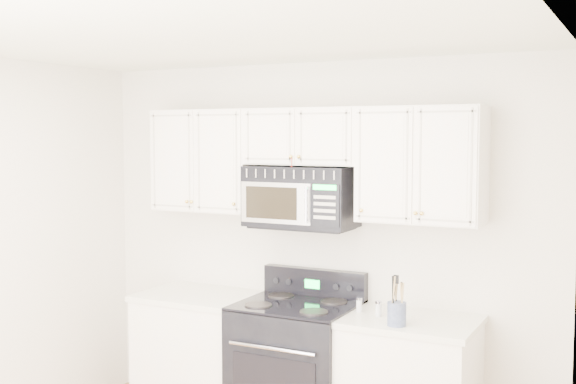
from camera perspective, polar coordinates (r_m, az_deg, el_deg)
The scene contains 8 objects.
room at distance 3.72m, azimuth -9.18°, elevation -7.71°, with size 3.51×3.51×2.61m.
base_cabinet_left at distance 5.53m, azimuth -6.93°, elevation -12.96°, with size 0.86×0.65×0.92m.
range at distance 5.11m, azimuth 0.71°, elevation -13.73°, with size 0.79×0.71×1.13m.
upper_cabinets at distance 5.01m, azimuth 1.48°, elevation 2.79°, with size 2.44×0.37×0.75m.
microwave at distance 5.01m, azimuth 1.04°, elevation -0.35°, with size 0.76×0.43×0.42m.
utensil_crock at distance 4.52m, azimuth 8.59°, elevation -9.39°, with size 0.12×0.12×0.31m.
shaker_salt at distance 4.84m, azimuth 5.64°, elevation -8.85°, with size 0.04×0.04×0.09m.
shaker_pepper at distance 4.73m, azimuth 7.16°, elevation -9.13°, with size 0.04×0.04×0.10m.
Camera 1 is at (2.15, -2.94, 2.09)m, focal length 45.00 mm.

